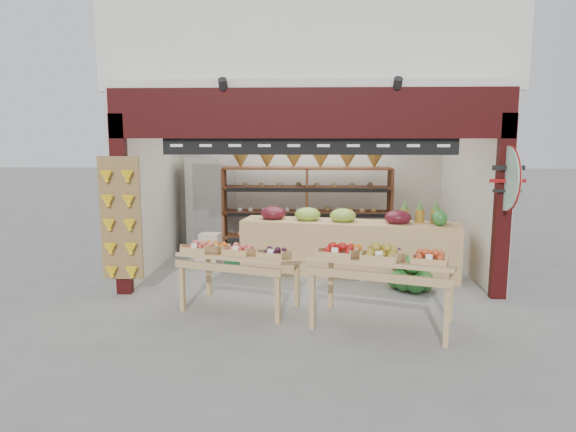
# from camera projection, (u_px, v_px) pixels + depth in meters

# --- Properties ---
(ground) EXTENTS (60.00, 60.00, 0.00)m
(ground) POSITION_uv_depth(u_px,v_px,m) (309.00, 276.00, 8.63)
(ground) COLOR slate
(ground) RESTS_ON ground
(shop_structure) EXTENTS (6.36, 5.12, 5.40)m
(shop_structure) POSITION_uv_depth(u_px,v_px,m) (310.00, 51.00, 9.62)
(shop_structure) COLOR silver
(shop_structure) RESTS_ON ground
(banana_board) EXTENTS (0.60, 0.15, 1.80)m
(banana_board) POSITION_uv_depth(u_px,v_px,m) (120.00, 221.00, 7.41)
(banana_board) COLOR olive
(banana_board) RESTS_ON ground
(gift_sign) EXTENTS (0.04, 0.93, 0.92)m
(gift_sign) POSITION_uv_depth(u_px,v_px,m) (507.00, 179.00, 7.11)
(gift_sign) COLOR silver
(gift_sign) RESTS_ON ground
(back_shelving) EXTENTS (3.28, 0.54, 2.00)m
(back_shelving) POSITION_uv_depth(u_px,v_px,m) (307.00, 192.00, 9.99)
(back_shelving) COLOR brown
(back_shelving) RESTS_ON ground
(refrigerator) EXTENTS (0.94, 0.94, 1.93)m
(refrigerator) POSITION_uv_depth(u_px,v_px,m) (211.00, 205.00, 10.36)
(refrigerator) COLOR silver
(refrigerator) RESTS_ON ground
(cardboard_stack) EXTENTS (0.97, 0.70, 0.61)m
(cardboard_stack) POSITION_uv_depth(u_px,v_px,m) (222.00, 255.00, 9.21)
(cardboard_stack) COLOR beige
(cardboard_stack) RESTS_ON ground
(mid_counter) EXTENTS (3.70, 1.33, 1.13)m
(mid_counter) POSITION_uv_depth(u_px,v_px,m) (347.00, 246.00, 8.70)
(mid_counter) COLOR tan
(mid_counter) RESTS_ON ground
(display_table_left) EXTENTS (1.68, 1.25, 0.97)m
(display_table_left) POSITION_uv_depth(u_px,v_px,m) (235.00, 255.00, 7.00)
(display_table_left) COLOR tan
(display_table_left) RESTS_ON ground
(display_table_right) EXTENTS (1.89, 1.41, 1.07)m
(display_table_right) POSITION_uv_depth(u_px,v_px,m) (379.00, 259.00, 6.31)
(display_table_right) COLOR tan
(display_table_right) RESTS_ON ground
(watermelon_pile) EXTENTS (0.71, 0.69, 0.52)m
(watermelon_pile) POSITION_uv_depth(u_px,v_px,m) (411.00, 277.00, 7.89)
(watermelon_pile) COLOR #18491B
(watermelon_pile) RESTS_ON ground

